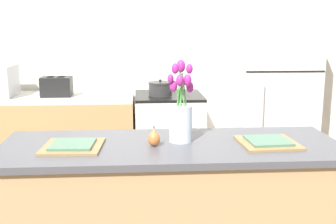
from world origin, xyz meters
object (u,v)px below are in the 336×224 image
object	(u,v)px
flower_vase	(181,114)
toaster	(57,86)
plate_setting_left	(73,146)
refrigerator	(272,92)
plate_setting_right	(268,142)
stove_range	(169,143)
cooking_pot	(160,89)
pear_figurine	(154,138)

from	to	relation	value
flower_vase	toaster	xyz separation A→B (m)	(-0.94, 1.53, -0.06)
plate_setting_left	refrigerator	bearing A→B (deg)	46.34
plate_setting_left	plate_setting_right	bearing A→B (deg)	0.00
plate_setting_right	toaster	xyz separation A→B (m)	(-1.39, 1.61, 0.08)
stove_range	plate_setting_left	distance (m)	1.80
refrigerator	flower_vase	size ratio (longest dim) A/B	4.26
refrigerator	cooking_pot	bearing A→B (deg)	-177.11
stove_range	cooking_pot	distance (m)	0.52
refrigerator	toaster	bearing A→B (deg)	-179.40
flower_vase	toaster	size ratio (longest dim) A/B	1.54
cooking_pot	flower_vase	bearing A→B (deg)	-88.71
stove_range	plate_setting_left	bearing A→B (deg)	-110.43
flower_vase	plate_setting_right	bearing A→B (deg)	-10.51
toaster	cooking_pot	world-z (taller)	toaster
stove_range	flower_vase	size ratio (longest dim) A/B	2.09
stove_range	pear_figurine	world-z (taller)	pear_figurine
plate_setting_left	plate_setting_right	world-z (taller)	same
stove_range	plate_setting_left	size ratio (longest dim) A/B	2.89
plate_setting_left	toaster	size ratio (longest dim) A/B	1.11
cooking_pot	toaster	bearing A→B (deg)	178.01
pear_figurine	plate_setting_right	distance (m)	0.60
toaster	flower_vase	bearing A→B (deg)	-58.37
refrigerator	cooking_pot	xyz separation A→B (m)	(-1.03, -0.05, 0.05)
cooking_pot	plate_setting_right	bearing A→B (deg)	-72.88
pear_figurine	toaster	world-z (taller)	toaster
flower_vase	plate_setting_left	distance (m)	0.59
stove_range	refrigerator	world-z (taller)	refrigerator
stove_range	toaster	world-z (taller)	toaster
refrigerator	plate_setting_left	size ratio (longest dim) A/B	5.88
plate_setting_right	cooking_pot	size ratio (longest dim) A/B	1.47
pear_figurine	plate_setting_right	xyz separation A→B (m)	(0.60, -0.00, -0.03)
stove_range	toaster	size ratio (longest dim) A/B	3.21
stove_range	plate_setting_left	world-z (taller)	plate_setting_left
plate_setting_left	cooking_pot	size ratio (longest dim) A/B	1.47
plate_setting_right	pear_figurine	bearing A→B (deg)	179.77
refrigerator	toaster	distance (m)	1.94
stove_range	refrigerator	xyz separation A→B (m)	(0.95, 0.00, 0.47)
flower_vase	pear_figurine	distance (m)	0.20
flower_vase	toaster	world-z (taller)	flower_vase
flower_vase	pear_figurine	bearing A→B (deg)	-150.84
plate_setting_left	pear_figurine	bearing A→B (deg)	0.33
plate_setting_left	toaster	distance (m)	1.66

